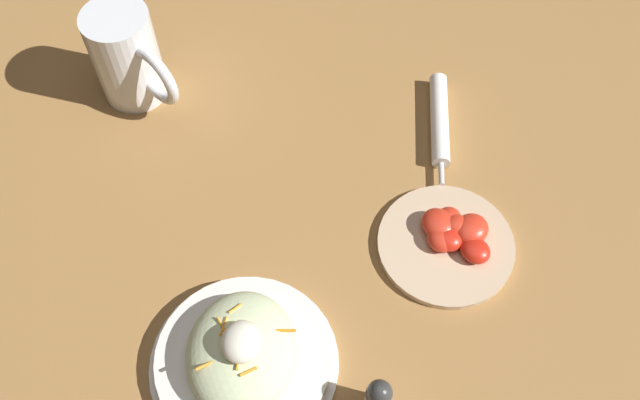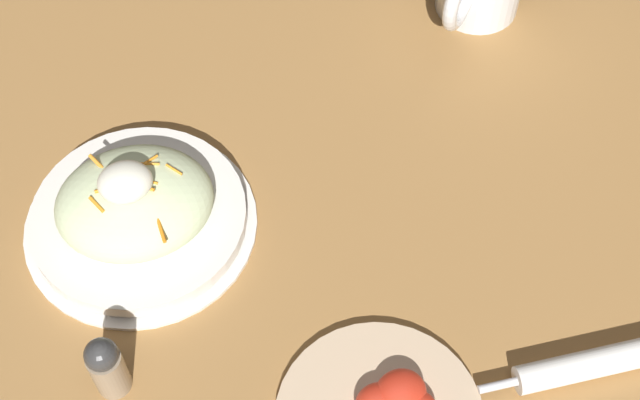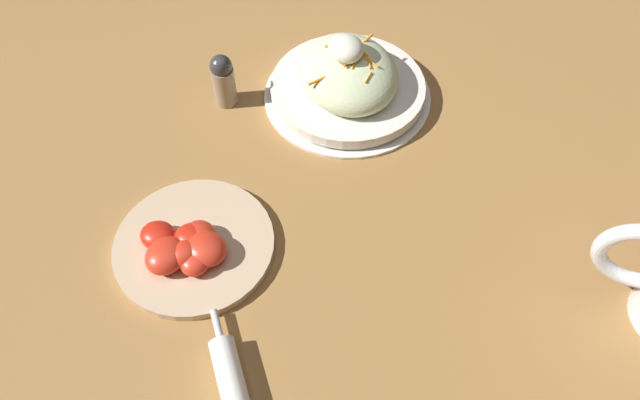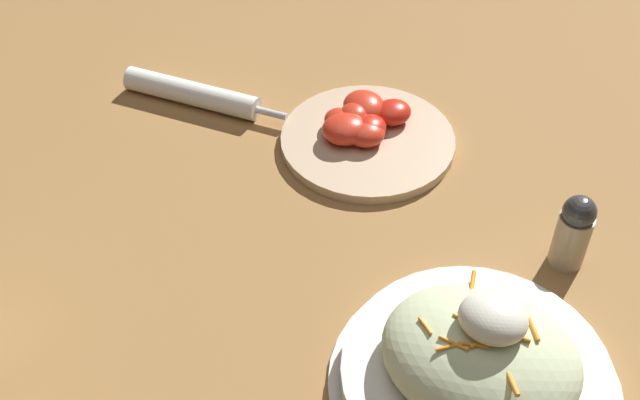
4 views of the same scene
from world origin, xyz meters
name	(u,v)px [view 3 (image 3 of 4)]	position (x,y,z in m)	size (l,w,h in m)	color
ground_plane	(369,203)	(0.00, 0.00, 0.00)	(1.43, 1.43, 0.00)	#9E703D
salad_plate	(348,81)	(-0.18, 0.03, 0.03)	(0.23, 0.23, 0.10)	white
tomato_plate	(190,244)	(0.00, -0.22, 0.01)	(0.18, 0.18, 0.04)	#D1B28E
salt_shaker	(223,80)	(-0.22, -0.13, 0.04)	(0.03, 0.03, 0.08)	gray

